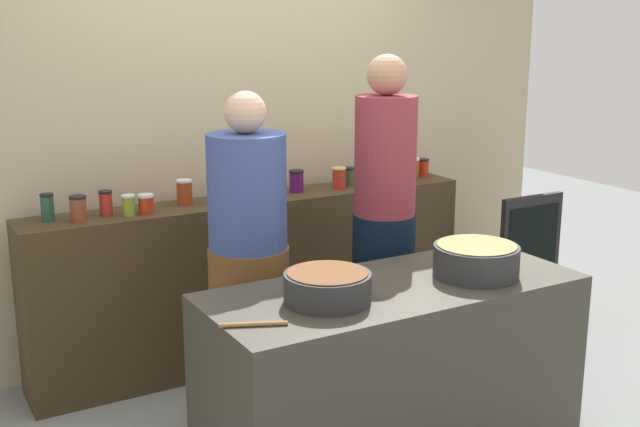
# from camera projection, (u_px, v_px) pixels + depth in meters

# --- Properties ---
(storefront_wall) EXTENTS (4.80, 0.12, 3.00)m
(storefront_wall) POSITION_uv_depth(u_px,v_px,m) (229.00, 104.00, 4.77)
(storefront_wall) COLOR tan
(storefront_wall) RESTS_ON ground
(display_shelf) EXTENTS (2.70, 0.36, 0.99)m
(display_shelf) POSITION_uv_depth(u_px,v_px,m) (257.00, 278.00, 4.72)
(display_shelf) COLOR #40311C
(display_shelf) RESTS_ON ground
(prep_table) EXTENTS (1.70, 0.70, 0.86)m
(prep_table) POSITION_uv_depth(u_px,v_px,m) (392.00, 376.00, 3.55)
(prep_table) COLOR #3A382E
(prep_table) RESTS_ON ground
(preserve_jar_0) EXTENTS (0.07, 0.07, 0.14)m
(preserve_jar_0) POSITION_uv_depth(u_px,v_px,m) (47.00, 207.00, 4.05)
(preserve_jar_0) COLOR #214935
(preserve_jar_0) RESTS_ON display_shelf
(preserve_jar_1) EXTENTS (0.09, 0.09, 0.13)m
(preserve_jar_1) POSITION_uv_depth(u_px,v_px,m) (78.00, 208.00, 4.04)
(preserve_jar_1) COLOR brown
(preserve_jar_1) RESTS_ON display_shelf
(preserve_jar_2) EXTENTS (0.07, 0.07, 0.13)m
(preserve_jar_2) POSITION_uv_depth(u_px,v_px,m) (106.00, 203.00, 4.16)
(preserve_jar_2) COLOR #A9281F
(preserve_jar_2) RESTS_ON display_shelf
(preserve_jar_3) EXTENTS (0.07, 0.07, 0.11)m
(preserve_jar_3) POSITION_uv_depth(u_px,v_px,m) (129.00, 205.00, 4.16)
(preserve_jar_3) COLOR olive
(preserve_jar_3) RESTS_ON display_shelf
(preserve_jar_4) EXTENTS (0.08, 0.08, 0.10)m
(preserve_jar_4) POSITION_uv_depth(u_px,v_px,m) (146.00, 204.00, 4.21)
(preserve_jar_4) COLOR #B03012
(preserve_jar_4) RESTS_ON display_shelf
(preserve_jar_5) EXTENTS (0.09, 0.09, 0.14)m
(preserve_jar_5) POSITION_uv_depth(u_px,v_px,m) (184.00, 192.00, 4.41)
(preserve_jar_5) COLOR #903612
(preserve_jar_5) RESTS_ON display_shelf
(preserve_jar_6) EXTENTS (0.08, 0.08, 0.14)m
(preserve_jar_6) POSITION_uv_depth(u_px,v_px,m) (220.00, 191.00, 4.45)
(preserve_jar_6) COLOR yellow
(preserve_jar_6) RESTS_ON display_shelf
(preserve_jar_7) EXTENTS (0.07, 0.07, 0.13)m
(preserve_jar_7) POSITION_uv_depth(u_px,v_px,m) (263.00, 188.00, 4.56)
(preserve_jar_7) COLOR #2F5035
(preserve_jar_7) RESTS_ON display_shelf
(preserve_jar_8) EXTENTS (0.09, 0.09, 0.13)m
(preserve_jar_8) POSITION_uv_depth(u_px,v_px,m) (296.00, 181.00, 4.74)
(preserve_jar_8) COLOR #4E1255
(preserve_jar_8) RESTS_ON display_shelf
(preserve_jar_9) EXTENTS (0.09, 0.09, 0.13)m
(preserve_jar_9) POSITION_uv_depth(u_px,v_px,m) (339.00, 178.00, 4.83)
(preserve_jar_9) COLOR #B32B1E
(preserve_jar_9) RESTS_ON display_shelf
(preserve_jar_10) EXTENTS (0.08, 0.08, 0.11)m
(preserve_jar_10) POSITION_uv_depth(u_px,v_px,m) (350.00, 176.00, 4.95)
(preserve_jar_10) COLOR #334E2D
(preserve_jar_10) RESTS_ON display_shelf
(preserve_jar_11) EXTENTS (0.09, 0.09, 0.11)m
(preserve_jar_11) POSITION_uv_depth(u_px,v_px,m) (381.00, 174.00, 5.02)
(preserve_jar_11) COLOR orange
(preserve_jar_11) RESTS_ON display_shelf
(preserve_jar_12) EXTENTS (0.08, 0.08, 0.12)m
(preserve_jar_12) POSITION_uv_depth(u_px,v_px,m) (397.00, 170.00, 5.12)
(preserve_jar_12) COLOR #364428
(preserve_jar_12) RESTS_ON display_shelf
(preserve_jar_13) EXTENTS (0.09, 0.09, 0.14)m
(preserve_jar_13) POSITION_uv_depth(u_px,v_px,m) (413.00, 168.00, 5.15)
(preserve_jar_13) COLOR brown
(preserve_jar_13) RESTS_ON display_shelf
(preserve_jar_14) EXTENTS (0.07, 0.07, 0.12)m
(preserve_jar_14) POSITION_uv_depth(u_px,v_px,m) (423.00, 167.00, 5.23)
(preserve_jar_14) COLOR red
(preserve_jar_14) RESTS_ON display_shelf
(cooking_pot_left) EXTENTS (0.36, 0.36, 0.13)m
(cooking_pot_left) POSITION_uv_depth(u_px,v_px,m) (328.00, 287.00, 3.23)
(cooking_pot_left) COLOR #2D2D2D
(cooking_pot_left) RESTS_ON prep_table
(cooking_pot_center) EXTENTS (0.39, 0.39, 0.15)m
(cooking_pot_center) POSITION_uv_depth(u_px,v_px,m) (476.00, 260.00, 3.56)
(cooking_pot_center) COLOR #2D2D2D
(cooking_pot_center) RESTS_ON prep_table
(wooden_spoon) EXTENTS (0.25, 0.12, 0.02)m
(wooden_spoon) POSITION_uv_depth(u_px,v_px,m) (253.00, 324.00, 2.98)
(wooden_spoon) COLOR #9E703D
(wooden_spoon) RESTS_ON prep_table
(cook_with_tongs) EXTENTS (0.40, 0.40, 1.67)m
(cook_with_tongs) POSITION_uv_depth(u_px,v_px,m) (249.00, 279.00, 3.89)
(cook_with_tongs) COLOR brown
(cook_with_tongs) RESTS_ON ground
(cook_in_cap) EXTENTS (0.33, 0.33, 1.83)m
(cook_in_cap) POSITION_uv_depth(u_px,v_px,m) (384.00, 244.00, 4.16)
(cook_in_cap) COLOR black
(cook_in_cap) RESTS_ON ground
(chalkboard_sign) EXTENTS (0.49, 0.05, 0.92)m
(chalkboard_sign) POSITION_uv_depth(u_px,v_px,m) (529.00, 265.00, 5.06)
(chalkboard_sign) COLOR black
(chalkboard_sign) RESTS_ON ground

